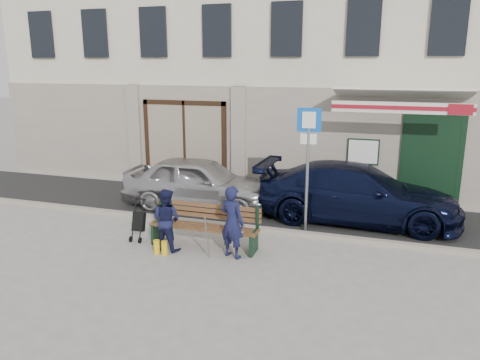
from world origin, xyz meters
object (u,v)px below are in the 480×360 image
at_px(bench, 202,226).
at_px(man, 232,222).
at_px(woman, 166,220).
at_px(stroller, 139,222).
at_px(car_silver, 199,182).
at_px(parking_sign, 308,149).
at_px(car_navy, 357,193).

relative_size(bench, man, 1.59).
xyz_separation_m(woman, stroller, (-0.85, 0.30, -0.25)).
xyz_separation_m(car_silver, woman, (0.53, -3.00, -0.04)).
xyz_separation_m(parking_sign, woman, (-2.60, -2.04, -1.31)).
height_order(parking_sign, bench, parking_sign).
distance_m(car_silver, man, 3.55).
height_order(bench, man, man).
relative_size(car_silver, man, 2.75).
bearing_deg(woman, parking_sign, -133.61).
height_order(car_navy, man, man).
distance_m(bench, stroller, 1.51).
bearing_deg(car_navy, man, 145.17).
height_order(car_silver, car_navy, car_navy).
bearing_deg(parking_sign, car_navy, 40.43).
bearing_deg(car_silver, car_navy, -90.07).
relative_size(car_navy, bench, 2.08).
xyz_separation_m(man, stroller, (-2.30, 0.24, -0.34)).
bearing_deg(man, bench, -2.91).
bearing_deg(man, parking_sign, -101.23).
xyz_separation_m(car_navy, bench, (-3.02, -2.78, -0.27)).
relative_size(car_navy, parking_sign, 1.71).
relative_size(car_silver, bench, 1.73).
distance_m(car_navy, woman, 4.84).
relative_size(bench, stroller, 2.57).
bearing_deg(man, woman, 21.34).
relative_size(parking_sign, woman, 2.18).
relative_size(car_silver, parking_sign, 1.42).
xyz_separation_m(car_silver, bench, (1.18, -2.62, -0.25)).
relative_size(man, stroller, 1.61).
bearing_deg(stroller, man, -7.35).
bearing_deg(car_navy, stroller, 123.10).
bearing_deg(stroller, parking_sign, 25.35).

